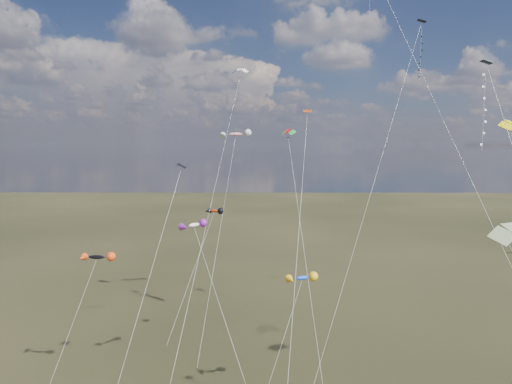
{
  "coord_description": "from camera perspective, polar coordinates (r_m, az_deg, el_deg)",
  "views": [
    {
      "loc": [
        0.32,
        -27.76,
        23.7
      ],
      "look_at": [
        0.0,
        18.0,
        19.0
      ],
      "focal_mm": 32.0,
      "sensor_mm": 36.0,
      "label": 1
    }
  ],
  "objects": [
    {
      "name": "diamond_black_high",
      "position": [
        55.97,
        19.28,
        14.61
      ],
      "size": [
        16.46,
        21.26,
        37.97
      ],
      "color": "black",
      "rests_on": "ground"
    },
    {
      "name": "diamond_navy_tall",
      "position": [
        50.95,
        15.69,
        20.59
      ],
      "size": [
        10.3,
        29.13,
        42.87
      ],
      "color": "#0F1D47",
      "rests_on": "ground"
    },
    {
      "name": "diamond_black_mid",
      "position": [
        39.52,
        -11.84,
        -5.64
      ],
      "size": [
        5.22,
        13.62,
        22.05
      ],
      "color": "black",
      "rests_on": "ground"
    },
    {
      "name": "diamond_navy_right",
      "position": [
        31.86,
        27.45,
        6.93
      ],
      "size": [
        1.07,
        21.31,
        29.09
      ],
      "color": "#0C1744",
      "rests_on": "ground"
    },
    {
      "name": "diamond_orange_center",
      "position": [
        40.03,
        5.63,
        -1.37
      ],
      "size": [
        4.24,
        20.96,
        27.25
      ],
      "color": "#C14212",
      "rests_on": "ground"
    },
    {
      "name": "parafoil_blue_white",
      "position": [
        61.08,
        -2.09,
        14.84
      ],
      "size": [
        6.81,
        28.72,
        34.07
      ],
      "color": "#1246A8",
      "rests_on": "ground"
    },
    {
      "name": "parafoil_tricolor",
      "position": [
        55.34,
        4.1,
        7.35
      ],
      "size": [
        3.23,
        23.51,
        25.93
      ],
      "color": "#FEFD28",
      "rests_on": "ground"
    },
    {
      "name": "novelty_black_orange",
      "position": [
        47.76,
        -19.32,
        -7.72
      ],
      "size": [
        5.1,
        7.03,
        13.28
      ],
      "color": "black",
      "rests_on": "ground"
    },
    {
      "name": "novelty_orange_black",
      "position": [
        63.0,
        -5.29,
        -2.43
      ],
      "size": [
        6.19,
        11.53,
        15.22
      ],
      "color": "red",
      "rests_on": "ground"
    },
    {
      "name": "novelty_white_purple",
      "position": [
        46.0,
        -7.71,
        -4.2
      ],
      "size": [
        8.58,
        13.46,
        16.25
      ],
      "color": "white",
      "rests_on": "ground"
    },
    {
      "name": "novelty_redwhite_stripe",
      "position": [
        65.7,
        -2.56,
        7.18
      ],
      "size": [
        5.35,
        20.5,
        25.9
      ],
      "color": "red",
      "rests_on": "ground"
    },
    {
      "name": "novelty_blue_yellow",
      "position": [
        41.61,
        5.78,
        -10.69
      ],
      "size": [
        6.13,
        7.55,
        12.37
      ],
      "color": "blue",
      "rests_on": "ground"
    }
  ]
}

